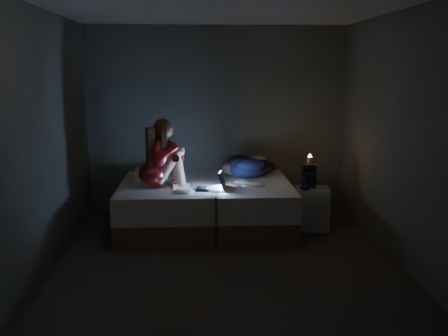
{
  "coord_description": "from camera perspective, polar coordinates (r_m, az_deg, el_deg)",
  "views": [
    {
      "loc": [
        -0.28,
        -5.12,
        2.0
      ],
      "look_at": [
        0.05,
        1.0,
        0.8
      ],
      "focal_mm": 40.33,
      "sensor_mm": 36.0,
      "label": 1
    }
  ],
  "objects": [
    {
      "name": "wall_front",
      "position": [
        3.3,
        1.84,
        -1.17
      ],
      "size": [
        3.6,
        0.02,
        2.6
      ],
      "primitive_type": "cube",
      "color": "#5D6157",
      "rests_on": "ground"
    },
    {
      "name": "clothes_pile",
      "position": [
        6.73,
        2.65,
        0.32
      ],
      "size": [
        0.55,
        0.46,
        0.31
      ],
      "primitive_type": null,
      "rotation": [
        0.0,
        0.0,
        -0.09
      ],
      "color": "navy",
      "rests_on": "bed"
    },
    {
      "name": "laptop",
      "position": [
        5.99,
        -1.55,
        -1.4
      ],
      "size": [
        0.37,
        0.29,
        0.24
      ],
      "primitive_type": null,
      "rotation": [
        0.0,
        0.0,
        -0.17
      ],
      "color": "black",
      "rests_on": "bed"
    },
    {
      "name": "wall_back",
      "position": [
        7.07,
        -0.8,
        5.39
      ],
      "size": [
        3.6,
        0.02,
        2.6
      ],
      "primitive_type": "cube",
      "color": "#5D6157",
      "rests_on": "ground"
    },
    {
      "name": "woman",
      "position": [
        6.07,
        -8.13,
        1.6
      ],
      "size": [
        0.59,
        0.47,
        0.85
      ],
      "primitive_type": null,
      "rotation": [
        0.0,
        0.0,
        0.26
      ],
      "color": "maroon",
      "rests_on": "bed"
    },
    {
      "name": "wall_left",
      "position": [
        5.39,
        -19.57,
        2.98
      ],
      "size": [
        0.02,
        3.8,
        2.6
      ],
      "primitive_type": "cube",
      "color": "#5D6157",
      "rests_on": "ground"
    },
    {
      "name": "phone",
      "position": [
        6.37,
        9.06,
        -2.32
      ],
      "size": [
        0.08,
        0.14,
        0.01
      ],
      "primitive_type": "cube",
      "rotation": [
        0.0,
        0.0,
        0.07
      ],
      "color": "black",
      "rests_on": "nightstand"
    },
    {
      "name": "candle",
      "position": [
        6.46,
        9.69,
        0.82
      ],
      "size": [
        0.07,
        0.07,
        0.08
      ],
      "primitive_type": "cylinder",
      "color": "beige",
      "rests_on": "book_stack"
    },
    {
      "name": "floor",
      "position": [
        5.51,
        0.04,
        -10.32
      ],
      "size": [
        3.6,
        3.8,
        0.02
      ],
      "primitive_type": "cube",
      "color": "#4D423C",
      "rests_on": "ground"
    },
    {
      "name": "blue_orb",
      "position": [
        6.29,
        9.43,
        -2.18
      ],
      "size": [
        0.08,
        0.08,
        0.08
      ],
      "primitive_type": "sphere",
      "color": "navy",
      "rests_on": "nightstand"
    },
    {
      "name": "ceiling",
      "position": [
        5.17,
        0.04,
        17.85
      ],
      "size": [
        3.6,
        3.8,
        0.02
      ],
      "primitive_type": "cube",
      "color": "silver",
      "rests_on": "ground"
    },
    {
      "name": "wall_right",
      "position": [
        5.58,
        18.98,
        3.26
      ],
      "size": [
        0.02,
        3.8,
        2.6
      ],
      "primitive_type": "cube",
      "color": "#5D6157",
      "rests_on": "ground"
    },
    {
      "name": "nightstand",
      "position": [
        6.52,
        9.93,
        -4.52
      ],
      "size": [
        0.43,
        0.39,
        0.53
      ],
      "primitive_type": "cube",
      "rotation": [
        0.0,
        0.0,
        -0.08
      ],
      "color": "silver",
      "rests_on": "ground"
    },
    {
      "name": "bed",
      "position": [
        6.45,
        -2.08,
        -4.25
      ],
      "size": [
        2.15,
        1.61,
        0.59
      ],
      "primitive_type": null,
      "color": "beige",
      "rests_on": "ground"
    },
    {
      "name": "book_stack",
      "position": [
        6.49,
        9.64,
        -0.81
      ],
      "size": [
        0.19,
        0.25,
        0.3
      ],
      "primitive_type": null,
      "color": "black",
      "rests_on": "nightstand"
    },
    {
      "name": "pillow",
      "position": [
        6.66,
        -8.23,
        -0.72
      ],
      "size": [
        0.43,
        0.3,
        0.12
      ],
      "primitive_type": "cube",
      "color": "white",
      "rests_on": "bed"
    }
  ]
}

